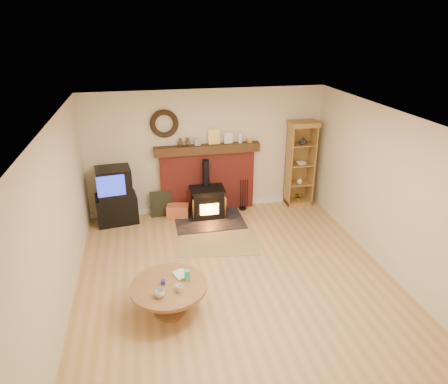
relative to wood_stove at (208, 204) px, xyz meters
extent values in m
plane|color=#B1854A|center=(0.07, -2.27, -0.32)|extent=(5.50, 5.50, 0.00)
cube|color=beige|center=(0.07, 0.48, 0.98)|extent=(5.00, 0.02, 2.60)
cube|color=beige|center=(0.07, -5.02, 0.98)|extent=(5.00, 0.02, 2.60)
cube|color=beige|center=(-2.43, -2.27, 0.98)|extent=(0.02, 5.50, 2.60)
cube|color=beige|center=(2.57, -2.27, 0.98)|extent=(0.02, 5.50, 2.60)
cube|color=white|center=(0.07, -2.27, 2.28)|extent=(5.00, 5.50, 0.02)
cube|color=white|center=(0.07, 0.46, -0.26)|extent=(5.00, 0.04, 0.12)
torus|color=black|center=(-0.78, 0.42, 1.63)|extent=(0.57, 0.11, 0.57)
cube|color=maroon|center=(0.07, 0.41, 0.33)|extent=(2.00, 0.15, 1.30)
cube|color=#392312|center=(0.07, 0.37, 1.07)|extent=(2.20, 0.22, 0.18)
cube|color=#999999|center=(-0.13, 0.38, 1.23)|extent=(0.13, 0.05, 0.14)
cube|color=gold|center=(0.22, 0.40, 1.31)|extent=(0.24, 0.06, 0.30)
cube|color=white|center=(0.52, 0.40, 1.27)|extent=(0.18, 0.05, 0.22)
cylinder|color=white|center=(0.77, 0.38, 1.27)|extent=(0.08, 0.08, 0.22)
cylinder|color=gold|center=(0.97, 0.38, 1.20)|extent=(0.14, 0.14, 0.07)
cube|color=black|center=(0.00, -0.17, -0.30)|extent=(1.40, 1.00, 0.03)
cube|color=black|center=(0.00, 0.03, 0.01)|extent=(0.63, 0.45, 0.59)
cube|color=black|center=(0.00, 0.03, 0.32)|extent=(0.70, 0.50, 0.04)
cylinder|color=black|center=(0.00, 0.18, 0.62)|extent=(0.14, 0.14, 0.56)
cube|color=orange|center=(0.00, -0.20, -0.03)|extent=(0.38, 0.02, 0.24)
cube|color=black|center=(-0.29, -0.14, -0.01)|extent=(0.15, 0.20, 0.47)
cube|color=black|center=(0.29, -0.14, -0.01)|extent=(0.15, 0.20, 0.47)
cube|color=brown|center=(0.02, -1.06, -0.31)|extent=(1.62, 1.23, 0.01)
cube|color=black|center=(-1.85, 0.20, -0.02)|extent=(0.87, 0.66, 0.59)
cube|color=black|center=(-1.85, 0.20, 0.57)|extent=(0.73, 0.64, 0.59)
cube|color=#1B2AAE|center=(-1.89, -0.08, 0.60)|extent=(0.53, 0.09, 0.42)
cube|color=olive|center=(2.10, 0.26, -0.27)|extent=(0.55, 0.40, 0.10)
cube|color=olive|center=(2.10, 0.45, 0.61)|extent=(0.55, 0.02, 1.75)
cube|color=olive|center=(1.83, 0.26, 0.61)|extent=(0.02, 0.40, 1.75)
cube|color=olive|center=(2.36, 0.26, 0.61)|extent=(0.02, 0.40, 1.75)
cube|color=olive|center=(2.10, 0.26, 1.53)|extent=(0.61, 0.44, 0.10)
cube|color=olive|center=(2.10, 0.26, 0.18)|extent=(0.51, 0.36, 0.02)
cube|color=olive|center=(2.10, 0.26, 0.63)|extent=(0.51, 0.36, 0.02)
cube|color=olive|center=(2.10, 0.26, 1.08)|extent=(0.51, 0.36, 0.02)
imported|color=white|center=(2.10, 0.21, 1.18)|extent=(0.16, 0.16, 0.17)
imported|color=white|center=(2.10, 0.21, 0.67)|extent=(0.22, 0.22, 0.05)
sphere|color=white|center=(2.10, 0.21, 0.25)|extent=(0.12, 0.12, 0.12)
imported|color=#3AB078|center=(2.10, 0.21, -0.11)|extent=(0.19, 0.16, 0.21)
cube|color=gold|center=(-0.62, 0.13, -0.17)|extent=(0.50, 0.37, 0.28)
cube|color=black|center=(-0.95, 0.28, -0.04)|extent=(0.46, 0.12, 0.55)
cylinder|color=black|center=(0.81, 0.23, -0.30)|extent=(0.16, 0.16, 0.04)
cylinder|color=black|center=(0.76, 0.23, 0.03)|extent=(0.02, 0.02, 0.70)
cylinder|color=black|center=(0.81, 0.23, 0.03)|extent=(0.02, 0.02, 0.70)
cylinder|color=black|center=(0.86, 0.23, 0.03)|extent=(0.02, 0.02, 0.70)
cylinder|color=black|center=(0.91, 0.23, 0.03)|extent=(0.02, 0.02, 0.70)
cylinder|color=brown|center=(-1.03, -2.82, -0.30)|extent=(0.48, 0.48, 0.03)
cylinder|color=brown|center=(-1.03, -2.82, -0.10)|extent=(0.17, 0.17, 0.38)
cylinder|color=brown|center=(-1.03, -2.82, 0.12)|extent=(1.08, 1.08, 0.05)
imported|color=white|center=(-1.16, -3.06, 0.20)|extent=(0.13, 0.13, 0.10)
imported|color=white|center=(-0.89, -3.00, 0.19)|extent=(0.11, 0.11, 0.10)
imported|color=#4C331E|center=(-0.92, -2.66, 0.15)|extent=(0.18, 0.24, 0.02)
cylinder|color=navy|center=(-1.10, -2.79, 0.18)|extent=(0.06, 0.06, 0.07)
cube|color=#3AB078|center=(-0.76, -2.76, 0.22)|extent=(0.07, 0.07, 0.16)
camera|label=1|loc=(-1.20, -7.46, 3.52)|focal=32.00mm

